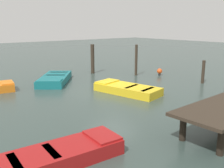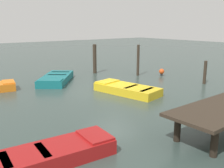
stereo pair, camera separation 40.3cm
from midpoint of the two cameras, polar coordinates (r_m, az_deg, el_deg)
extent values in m
plane|color=#33423D|center=(13.75, 0.84, -1.42)|extent=(80.00, 80.00, 0.00)
cylinder|color=black|center=(7.54, 23.28, -11.74)|extent=(0.20, 0.20, 0.85)
cylinder|color=black|center=(8.10, 15.75, -9.38)|extent=(0.20, 0.20, 0.85)
cube|color=maroon|center=(6.96, -11.45, -15.10)|extent=(3.30, 1.39, 0.40)
cube|color=black|center=(6.89, -11.51, -14.07)|extent=(2.80, 1.10, 0.04)
cube|color=maroon|center=(7.34, -2.22, -11.25)|extent=(0.78, 1.08, 0.06)
cube|color=black|center=(6.80, -13.47, -14.18)|extent=(0.27, 0.91, 0.04)
cube|color=black|center=(6.61, -20.98, -15.59)|extent=(0.27, 0.91, 0.04)
cube|color=#14666B|center=(16.04, -11.60, 1.16)|extent=(3.41, 3.73, 0.40)
cube|color=beige|center=(16.01, -11.62, 1.65)|extent=(2.82, 3.10, 0.04)
cube|color=#14666B|center=(14.66, -12.86, 0.89)|extent=(1.54, 1.46, 0.06)
cube|color=#9B9789|center=(16.26, -11.42, 1.97)|extent=(1.03, 0.88, 0.04)
cube|color=#9B9789|center=(17.20, -10.69, 2.62)|extent=(1.03, 0.88, 0.04)
cube|color=gold|center=(13.18, 4.22, -1.20)|extent=(2.09, 3.65, 0.40)
cube|color=#4C3319|center=(13.15, 4.23, -0.61)|extent=(1.68, 3.08, 0.04)
cube|color=gold|center=(13.93, -0.21, 0.59)|extent=(1.37, 1.01, 0.06)
cube|color=#42301E|center=(12.99, 5.15, -0.62)|extent=(1.09, 0.43, 0.04)
cube|color=#42301E|center=(12.49, 8.69, -1.28)|extent=(1.09, 0.43, 0.04)
cube|color=orange|center=(14.86, -21.34, 0.47)|extent=(0.80, 1.16, 0.06)
cylinder|color=#33281E|center=(16.14, 20.64, 2.42)|extent=(0.18, 0.18, 1.38)
cylinder|color=#33281E|center=(18.49, -3.25, 5.61)|extent=(0.26, 0.26, 2.07)
cylinder|color=#33281E|center=(17.71, 6.47, 5.28)|extent=(0.18, 0.18, 2.11)
cylinder|color=#262626|center=(18.03, 11.57, 2.02)|extent=(0.16, 0.16, 0.12)
sphere|color=#E54C19|center=(17.99, 11.61, 2.77)|extent=(0.36, 0.36, 0.36)
camera|label=1|loc=(0.20, -89.15, 0.20)|focal=41.12mm
camera|label=2|loc=(0.20, 90.85, -0.20)|focal=41.12mm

